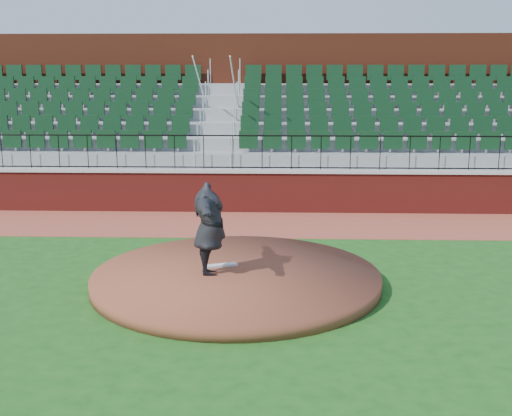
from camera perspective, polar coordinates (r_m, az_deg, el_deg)
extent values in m
plane|color=#184C15|center=(12.96, -0.22, -7.04)|extent=(90.00, 90.00, 0.00)
cube|color=brown|center=(18.14, 0.41, -1.39)|extent=(34.00, 3.20, 0.01)
cube|color=maroon|center=(19.58, 0.54, 1.40)|extent=(34.00, 0.35, 1.20)
cube|color=#B7B7B7|center=(19.47, 0.54, 3.28)|extent=(34.00, 0.45, 0.10)
cube|color=maroon|center=(24.80, 0.86, 8.70)|extent=(34.00, 0.50, 5.50)
cylinder|color=brown|center=(13.14, -1.74, -6.19)|extent=(5.78, 5.78, 0.25)
cube|color=silver|center=(13.51, -3.03, -5.03)|extent=(0.66, 0.39, 0.04)
imported|color=black|center=(12.78, -4.11, -1.82)|extent=(0.97, 2.36, 1.86)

